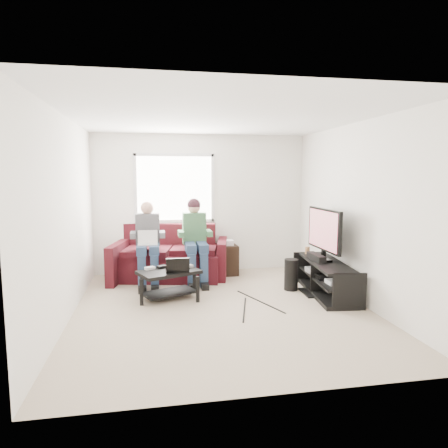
{
  "coord_description": "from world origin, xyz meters",
  "views": [
    {
      "loc": [
        -0.93,
        -5.28,
        1.84
      ],
      "look_at": [
        0.14,
        0.6,
        1.11
      ],
      "focal_mm": 32.0,
      "sensor_mm": 36.0,
      "label": 1
    }
  ],
  "objects_px": {
    "coffee_table": "(169,278)",
    "end_table": "(227,259)",
    "tv_stand": "(325,280)",
    "sofa": "(171,259)",
    "tv": "(324,231)",
    "subwoofer": "(291,275)"
  },
  "relations": [
    {
      "from": "sofa",
      "to": "end_table",
      "type": "distance_m",
      "value": 1.04
    },
    {
      "from": "sofa",
      "to": "subwoofer",
      "type": "distance_m",
      "value": 2.18
    },
    {
      "from": "sofa",
      "to": "coffee_table",
      "type": "xyz_separation_m",
      "value": [
        -0.09,
        -1.25,
        -0.03
      ]
    },
    {
      "from": "coffee_table",
      "to": "tv",
      "type": "xyz_separation_m",
      "value": [
        2.4,
        -0.11,
        0.66
      ]
    },
    {
      "from": "tv_stand",
      "to": "end_table",
      "type": "relative_size",
      "value": 2.47
    },
    {
      "from": "sofa",
      "to": "coffee_table",
      "type": "distance_m",
      "value": 1.25
    },
    {
      "from": "tv",
      "to": "subwoofer",
      "type": "distance_m",
      "value": 0.88
    },
    {
      "from": "sofa",
      "to": "tv",
      "type": "distance_m",
      "value": 2.75
    },
    {
      "from": "end_table",
      "to": "sofa",
      "type": "bearing_deg",
      "value": -177.38
    },
    {
      "from": "tv_stand",
      "to": "subwoofer",
      "type": "height_order",
      "value": "tv_stand"
    },
    {
      "from": "subwoofer",
      "to": "sofa",
      "type": "bearing_deg",
      "value": 148.85
    },
    {
      "from": "coffee_table",
      "to": "tv_stand",
      "type": "distance_m",
      "value": 2.41
    },
    {
      "from": "coffee_table",
      "to": "end_table",
      "type": "bearing_deg",
      "value": 48.9
    },
    {
      "from": "sofa",
      "to": "subwoofer",
      "type": "height_order",
      "value": "sofa"
    },
    {
      "from": "sofa",
      "to": "tv",
      "type": "relative_size",
      "value": 2.01
    },
    {
      "from": "sofa",
      "to": "subwoofer",
      "type": "xyz_separation_m",
      "value": [
        1.86,
        -1.13,
        -0.09
      ]
    },
    {
      "from": "coffee_table",
      "to": "end_table",
      "type": "height_order",
      "value": "end_table"
    },
    {
      "from": "coffee_table",
      "to": "subwoofer",
      "type": "xyz_separation_m",
      "value": [
        1.96,
        0.12,
        -0.07
      ]
    },
    {
      "from": "coffee_table",
      "to": "tv_stand",
      "type": "bearing_deg",
      "value": -4.92
    },
    {
      "from": "sofa",
      "to": "tv",
      "type": "xyz_separation_m",
      "value": [
        2.3,
        -1.35,
        0.64
      ]
    },
    {
      "from": "tv_stand",
      "to": "tv",
      "type": "height_order",
      "value": "tv"
    },
    {
      "from": "sofa",
      "to": "end_table",
      "type": "xyz_separation_m",
      "value": [
        1.04,
        0.05,
        -0.05
      ]
    }
  ]
}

